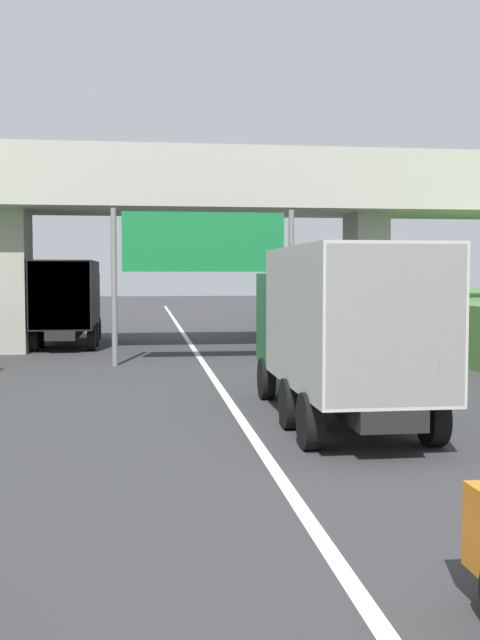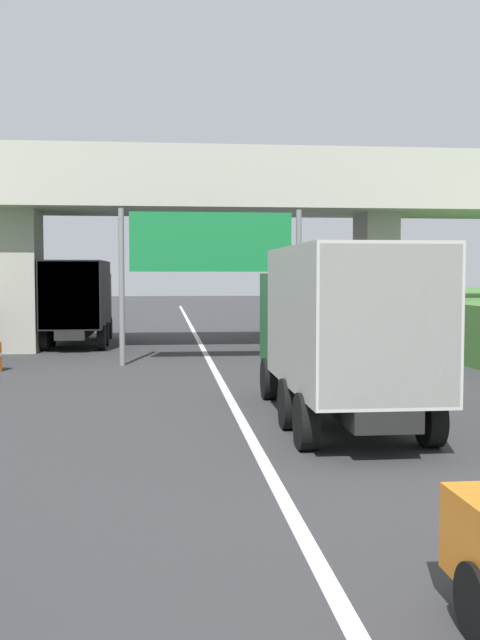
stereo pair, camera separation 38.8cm
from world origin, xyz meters
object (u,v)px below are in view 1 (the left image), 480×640
at_px(truck_green, 338,324).
at_px(truck_black, 69,298).
at_px(overhead_highway_sign, 204,251).
at_px(truck_silver, 303,296).

bearing_deg(truck_green, truck_black, 112.19).
bearing_deg(truck_black, overhead_highway_sign, -55.29).
bearing_deg(overhead_highway_sign, truck_green, -78.94).
xyz_separation_m(truck_black, truck_silver, (10.20, 2.03, 0.00)).
relative_size(truck_green, truck_black, 1.00).
height_order(overhead_highway_sign, truck_silver, overhead_highway_sign).
relative_size(truck_black, truck_silver, 1.00).
relative_size(truck_green, truck_silver, 1.00).
xyz_separation_m(overhead_highway_sign, truck_green, (1.88, -9.61, -1.72)).
distance_m(overhead_highway_sign, truck_black, 8.90).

